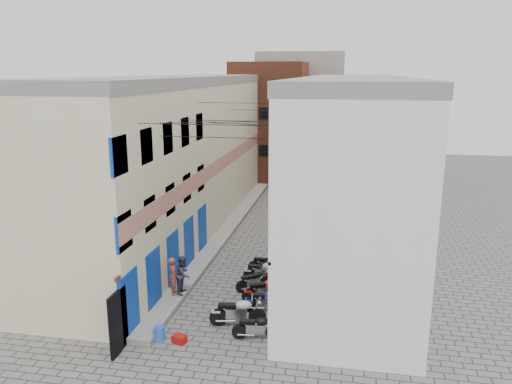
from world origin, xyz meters
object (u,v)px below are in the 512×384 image
Objects in this scene: water_jug_near at (157,335)px; red_crate at (179,339)px; motorcycle_g at (267,263)px; motorcycle_c at (266,300)px; motorcycle_e at (254,279)px; person_a at (173,276)px; motorcycle_a at (257,326)px; motorcycle_f at (264,270)px; person_b at (184,275)px; motorcycle_d at (266,288)px; motorcycle_b at (238,310)px; water_jug_far at (160,334)px.

water_jug_near is 0.84m from red_crate.
motorcycle_g is 4.01× the size of red_crate.
motorcycle_c is at bearing 39.20° from water_jug_near.
water_jug_near is (-2.58, -4.76, -0.27)m from motorcycle_e.
person_a is at bearing -100.40° from motorcycle_c.
motorcycle_c is at bearing 173.42° from motorcycle_a.
motorcycle_e is at bearing -89.73° from person_a.
motorcycle_c is 2.13m from motorcycle_e.
person_b is at bearing -57.50° from motorcycle_f.
motorcycle_f reaches higher than red_crate.
person_b is at bearing -109.43° from motorcycle_d.
water_jug_near is at bearing -65.91° from motorcycle_d.
motorcycle_b is at bearing -36.58° from motorcycle_e.
motorcycle_g is 6.94m from red_crate.
motorcycle_d is 3.69× the size of water_jug_far.
motorcycle_b is 4.15m from motorcycle_f.
water_jug_near is (-3.29, -3.74, -0.37)m from motorcycle_d.
motorcycle_a is at bearing -24.30° from motorcycle_e.
motorcycle_d is 4.55× the size of red_crate.
motorcycle_c is 4.46m from water_jug_near.
motorcycle_g is 3.25× the size of water_jug_far.
motorcycle_c is at bearing 133.86° from motorcycle_b.
motorcycle_d is 4.54× the size of water_jug_near.
person_b is (-2.98, -3.20, 0.53)m from motorcycle_g.
motorcycle_a is at bearing 9.10° from motorcycle_g.
motorcycle_a is 3.43m from water_jug_far.
motorcycle_a is 3.54m from water_jug_near.
motorcycle_e is at bearing -20.38° from motorcycle_f.
motorcycle_d reaches higher than motorcycle_e.
motorcycle_c is at bearing 47.08° from red_crate.
motorcycle_a reaches higher than motorcycle_e.
person_a is 0.43m from person_b.
motorcycle_g is at bearing 66.85° from water_jug_near.
person_b is 2.90× the size of water_jug_far.
motorcycle_e is (-0.87, 1.94, -0.05)m from motorcycle_c.
water_jug_far reaches higher than water_jug_near.
motorcycle_b is at bearing 0.21° from motorcycle_g.
motorcycle_e is 3.50m from person_a.
water_jug_near reaches higher than red_crate.
motorcycle_b reaches higher than motorcycle_c.
motorcycle_f is at bearing 168.06° from motorcycle_d.
motorcycle_e is 1.06× the size of person_b.
motorcycle_c is 3.86m from red_crate.
person_b is 3.58× the size of red_crate.
motorcycle_g is 1.13× the size of person_a.
water_jug_far is at bearing -68.15° from motorcycle_b.
person_a reaches higher than water_jug_far.
motorcycle_f is (-0.61, 4.98, 0.03)m from motorcycle_a.
water_jug_far is (-3.34, -2.81, -0.27)m from motorcycle_c.
water_jug_far is at bearing -30.49° from motorcycle_f.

